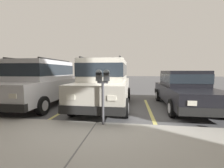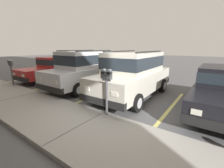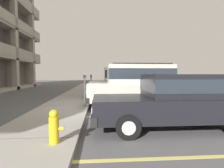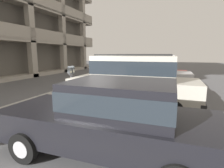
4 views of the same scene
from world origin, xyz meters
TOP-DOWN VIEW (x-y plane):
  - ground_plane at (0.00, 0.00)m, footprint 80.00×80.00m
  - sidewalk at (0.00, 1.30)m, footprint 40.00×2.20m
  - parking_stall_lines at (1.63, -1.40)m, footprint 13.16×4.80m
  - silver_suv at (0.16, -2.13)m, footprint 2.04×4.79m
  - red_sedan at (-3.09, -2.43)m, footprint 1.86×4.49m
  - dark_hatchback at (3.05, -2.06)m, footprint 2.05×4.79m
  - blue_coupe at (6.41, -2.30)m, footprint 1.88×4.50m
  - parking_meter_near at (-0.20, 0.35)m, footprint 0.35×0.12m
  - parking_meter_far at (6.32, 0.36)m, footprint 0.35×0.12m

SIDE VIEW (x-z plane):
  - ground_plane at x=0.00m, z-range -0.10..0.00m
  - parking_stall_lines at x=1.63m, z-range 0.00..0.01m
  - sidewalk at x=0.00m, z-range 0.00..0.12m
  - red_sedan at x=-3.09m, z-range 0.05..1.59m
  - blue_coupe at x=6.41m, z-range 0.05..1.59m
  - silver_suv at x=0.16m, z-range 0.07..2.11m
  - dark_hatchback at x=3.05m, z-range 0.07..2.11m
  - parking_meter_far at x=6.32m, z-range 0.47..1.89m
  - parking_meter_near at x=-0.20m, z-range 0.47..1.92m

